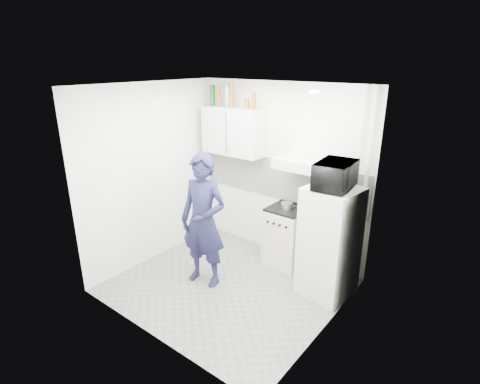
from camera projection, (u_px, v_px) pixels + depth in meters
The scene contains 23 objects.
floor at pixel (228, 285), 5.04m from camera, with size 2.80×2.80×0.00m, color slate.
ceiling at pixel (225, 86), 4.17m from camera, with size 2.80×2.80×0.00m, color white.
wall_back at pixel (281, 172), 5.53m from camera, with size 2.80×2.80×0.00m, color white.
wall_left at pixel (152, 175), 5.42m from camera, with size 2.60×2.60×0.00m, color white.
wall_right at pixel (332, 224), 3.79m from camera, with size 2.60×2.60×0.00m, color white.
person at pixel (203, 221), 4.86m from camera, with size 0.65×0.43×1.79m, color #171837.
stove at pixel (286, 237), 5.47m from camera, with size 0.53×0.53×0.85m, color beige.
fridge at pixel (329, 243), 4.66m from camera, with size 0.60×0.60×1.44m, color white.
stove_top at pixel (287, 209), 5.33m from camera, with size 0.51×0.51×0.03m, color black.
saucepan at pixel (287, 206), 5.28m from camera, with size 0.17×0.17×0.09m, color silver.
microwave at pixel (335, 175), 4.37m from camera, with size 0.39×0.58×0.32m, color black.
bottle_a at pixel (212, 95), 5.72m from camera, with size 0.07×0.07×0.31m, color #144C1E.
bottle_b at pixel (218, 96), 5.66m from camera, with size 0.08×0.08×0.29m, color brown.
bottle_c at pixel (227, 97), 5.55m from camera, with size 0.07×0.07×0.30m, color silver.
bottle_d at pixel (231, 96), 5.51m from camera, with size 0.08×0.08×0.34m, color brown.
canister_b at pixel (247, 104), 5.37m from camera, with size 0.08×0.08×0.15m, color brown.
bottle_e at pixel (254, 101), 5.28m from camera, with size 0.06×0.06×0.24m, color brown.
upper_cabinet at pixel (234, 131), 5.65m from camera, with size 1.00×0.35×0.70m, color white.
range_hood at pixel (300, 163), 5.00m from camera, with size 0.60×0.50×0.14m, color beige.
backsplash at pixel (280, 179), 5.56m from camera, with size 2.74×0.03×0.60m, color white.
pipe_a at pixel (365, 192), 4.72m from camera, with size 0.05×0.05×2.60m, color beige.
pipe_b at pixel (356, 190), 4.79m from camera, with size 0.04×0.04×2.60m, color beige.
ceiling_spot_fixture at pixel (314, 92), 3.75m from camera, with size 0.10×0.10×0.02m, color white.
Camera 1 is at (2.79, -3.31, 2.88)m, focal length 28.00 mm.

